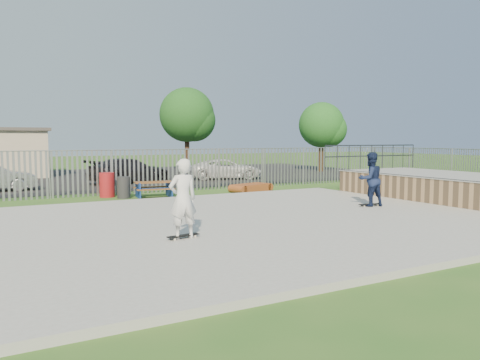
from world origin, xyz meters
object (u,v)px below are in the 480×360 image
tree_mid (187,115)px  tree_right (321,125)px  car_dark (130,171)px  trash_bin_grey (124,188)px  skater_navy (370,179)px  car_white (226,169)px  skater_white (183,199)px  picnic_table (154,189)px  trash_bin_red (107,185)px  funbox (251,188)px

tree_mid → tree_right: 10.25m
car_dark → trash_bin_grey: bearing=150.5°
car_dark → skater_navy: bearing=-173.9°
car_white → skater_white: 17.99m
car_white → tree_mid: size_ratio=0.69×
car_white → skater_navy: 13.78m
picnic_table → skater_white: bearing=-96.1°
skater_white → trash_bin_grey: bearing=-96.7°
trash_bin_red → trash_bin_grey: bearing=-54.6°
funbox → car_dark: size_ratio=0.42×
funbox → skater_white: bearing=-144.7°
picnic_table → skater_navy: (5.44, -7.18, 0.74)m
picnic_table → trash_bin_red: bearing=157.9°
trash_bin_grey → car_dark: (2.05, 6.53, 0.26)m
tree_right → skater_white: (-18.40, -18.12, -2.45)m
funbox → trash_bin_red: 6.58m
picnic_table → trash_bin_grey: bearing=175.4°
funbox → skater_white: size_ratio=1.07×
trash_bin_grey → skater_white: (-1.03, -9.30, 0.64)m
picnic_table → car_white: 9.41m
trash_bin_grey → car_white: bearing=38.0°
picnic_table → car_dark: size_ratio=0.37×
tree_mid → skater_white: tree_mid is taller
picnic_table → trash_bin_red: trash_bin_red is taller
car_dark → skater_white: size_ratio=2.53×
picnic_table → funbox: 4.74m
trash_bin_red → car_white: bearing=32.9°
picnic_table → tree_mid: 16.54m
trash_bin_red → funbox: bearing=-9.7°
car_white → tree_mid: (0.57, 7.75, 3.67)m
tree_mid → tree_right: (8.80, -5.19, -0.77)m
trash_bin_grey → tree_mid: size_ratio=0.14×
tree_right → trash_bin_grey: bearing=-153.1°
car_white → skater_white: size_ratio=2.35×
funbox → tree_right: tree_right is taller
picnic_table → tree_mid: size_ratio=0.28×
car_dark → car_white: size_ratio=1.08×
tree_mid → skater_navy: tree_mid is taller
car_white → tree_mid: bearing=12.9°
picnic_table → car_white: size_ratio=0.40×
trash_bin_grey → skater_white: skater_white is taller
trash_bin_red → skater_navy: 10.90m
trash_bin_red → car_dark: 6.35m
car_dark → car_white: bearing=-104.8°
trash_bin_red → tree_mid: tree_mid is taller
car_dark → funbox: bearing=-162.6°
trash_bin_red → skater_white: 10.06m
tree_mid → skater_navy: bearing=-95.1°
trash_bin_red → trash_bin_grey: (0.52, -0.73, -0.07)m
car_dark → skater_white: (-3.08, -15.83, 0.38)m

